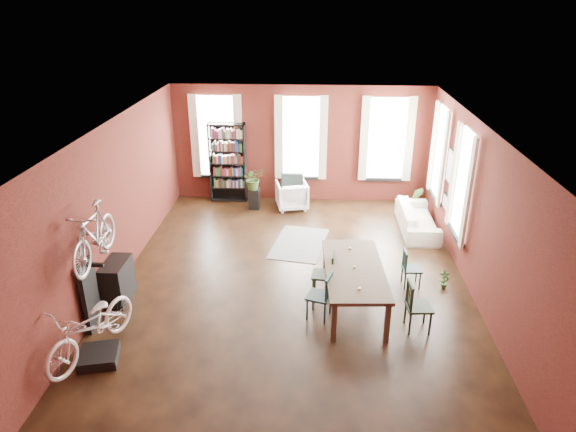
# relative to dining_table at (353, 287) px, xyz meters

# --- Properties ---
(room) EXTENTS (9.00, 9.04, 3.22)m
(room) POSITION_rel_dining_table_xyz_m (-0.92, 1.46, 1.74)
(room) COLOR black
(room) RESTS_ON ground
(dining_table) EXTENTS (1.19, 2.39, 0.80)m
(dining_table) POSITION_rel_dining_table_xyz_m (0.00, 0.00, 0.00)
(dining_table) COLOR #4C3C2D
(dining_table) RESTS_ON ground
(dining_chair_a) EXTENTS (0.52, 0.52, 0.89)m
(dining_chair_a) POSITION_rel_dining_table_xyz_m (-0.64, -0.42, 0.04)
(dining_chair_a) COLOR #1B3D3C
(dining_chair_a) RESTS_ON ground
(dining_chair_b) EXTENTS (0.47, 0.47, 0.92)m
(dining_chair_b) POSITION_rel_dining_table_xyz_m (-0.56, 0.31, 0.06)
(dining_chair_b) COLOR black
(dining_chair_b) RESTS_ON ground
(dining_chair_c) EXTENTS (0.46, 0.46, 0.93)m
(dining_chair_c) POSITION_rel_dining_table_xyz_m (1.08, -0.69, 0.07)
(dining_chair_c) COLOR black
(dining_chair_c) RESTS_ON ground
(dining_chair_d) EXTENTS (0.38, 0.38, 0.78)m
(dining_chair_d) POSITION_rel_dining_table_xyz_m (1.20, 0.76, -0.01)
(dining_chair_d) COLOR #183533
(dining_chair_d) RESTS_ON ground
(bookshelf) EXTENTS (1.00, 0.32, 2.20)m
(bookshelf) POSITION_rel_dining_table_xyz_m (-3.17, 5.14, 0.70)
(bookshelf) COLOR black
(bookshelf) RESTS_ON ground
(white_armchair) EXTENTS (0.94, 0.90, 0.82)m
(white_armchair) POSITION_rel_dining_table_xyz_m (-1.38, 4.66, 0.01)
(white_armchair) COLOR white
(white_armchair) RESTS_ON ground
(cream_sofa) EXTENTS (0.61, 2.08, 0.81)m
(cream_sofa) POSITION_rel_dining_table_xyz_m (1.78, 3.44, 0.01)
(cream_sofa) COLOR beige
(cream_sofa) RESTS_ON ground
(striped_rug) EXTENTS (1.43, 1.97, 0.01)m
(striped_rug) POSITION_rel_dining_table_xyz_m (-1.10, 2.50, -0.39)
(striped_rug) COLOR black
(striped_rug) RESTS_ON ground
(bike_trainer) EXTENTS (0.71, 0.71, 0.17)m
(bike_trainer) POSITION_rel_dining_table_xyz_m (-4.14, -1.84, -0.31)
(bike_trainer) COLOR black
(bike_trainer) RESTS_ON ground
(bike_wall_rack) EXTENTS (0.16, 0.60, 1.30)m
(bike_wall_rack) POSITION_rel_dining_table_xyz_m (-4.57, -0.96, 0.25)
(bike_wall_rack) COLOR black
(bike_wall_rack) RESTS_ON ground
(console_table) EXTENTS (0.40, 0.80, 0.80)m
(console_table) POSITION_rel_dining_table_xyz_m (-4.45, -0.06, 0.00)
(console_table) COLOR black
(console_table) RESTS_ON ground
(plant_stand) EXTENTS (0.29, 0.29, 0.56)m
(plant_stand) POSITION_rel_dining_table_xyz_m (-2.39, 4.57, -0.12)
(plant_stand) COLOR black
(plant_stand) RESTS_ON ground
(plant_by_sofa) EXTENTS (0.47, 0.78, 0.34)m
(plant_by_sofa) POSITION_rel_dining_table_xyz_m (1.88, 4.47, -0.23)
(plant_by_sofa) COLOR #305522
(plant_by_sofa) RESTS_ON ground
(plant_small) EXTENTS (0.31, 0.45, 0.15)m
(plant_small) POSITION_rel_dining_table_xyz_m (1.84, 0.68, -0.32)
(plant_small) COLOR #355C25
(plant_small) RESTS_ON ground
(bicycle_floor) EXTENTS (0.94, 1.15, 1.88)m
(bicycle_floor) POSITION_rel_dining_table_xyz_m (-4.17, -1.86, 0.72)
(bicycle_floor) COLOR white
(bicycle_floor) RESTS_ON bike_trainer
(bicycle_hung) EXTENTS (0.47, 1.00, 1.66)m
(bicycle_hung) POSITION_rel_dining_table_xyz_m (-4.32, -0.96, 1.73)
(bicycle_hung) COLOR #A5A8AD
(bicycle_hung) RESTS_ON bike_wall_rack
(plant_on_stand) EXTENTS (0.74, 0.77, 0.47)m
(plant_on_stand) POSITION_rel_dining_table_xyz_m (-2.40, 4.56, 0.40)
(plant_on_stand) COLOR #375923
(plant_on_stand) RESTS_ON plant_stand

